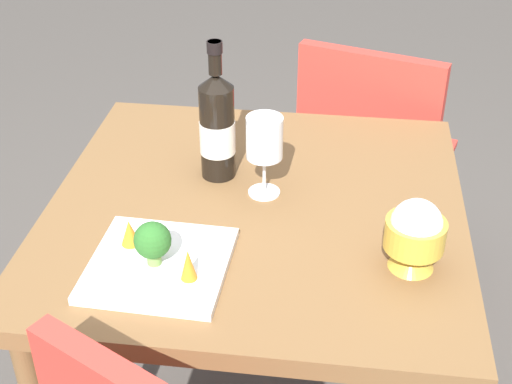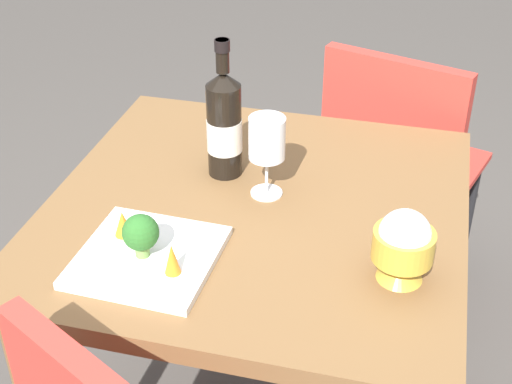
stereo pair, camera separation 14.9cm
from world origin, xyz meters
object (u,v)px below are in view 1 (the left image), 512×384
Objects in this scene: serving_plate at (159,265)px; carrot_garnish_right at (130,232)px; wine_bottle at (217,126)px; rice_bowl at (415,234)px; wine_glass at (264,140)px; broccoli_floret at (153,241)px; chair_by_wall at (371,148)px; carrot_garnish_left at (188,265)px.

serving_plate is 4.98× the size of carrot_garnish_right.
rice_bowl is (-0.41, 0.27, -0.05)m from wine_bottle.
wine_glass is (-0.11, 0.06, 0.01)m from wine_bottle.
broccoli_floret is (0.46, 0.07, -0.01)m from rice_bowl.
serving_plate is at bearing -133.93° from broccoli_floret.
wine_bottle reaches higher than rice_bowl.
chair_by_wall is 16.36× the size of carrot_garnish_right.
chair_by_wall is 0.97m from carrot_garnish_right.
carrot_garnish_left is (0.09, 0.32, -0.08)m from wine_glass.
rice_bowl is at bearing -171.16° from broccoli_floret.
carrot_garnish_right is at bearing 45.85° from wine_glass.
chair_by_wall is at bearing -123.93° from wine_bottle.
serving_plate is 0.06m from broccoli_floret.
chair_by_wall is 0.85m from rice_bowl.
rice_bowl is 0.47m from broccoli_floret.
wine_bottle is at bearing -33.91° from rice_bowl.
serving_plate is at bearing 81.46° from wine_bottle.
serving_plate is (0.16, 0.28, -0.12)m from wine_glass.
broccoli_floret is at bearing 138.82° from carrot_garnish_right.
wine_glass reaches higher than carrot_garnish_left.
wine_glass reaches higher than serving_plate.
wine_glass is at bearing -106.68° from carrot_garnish_left.
carrot_garnish_left is at bearing 92.13° from wine_bottle.
chair_by_wall is 2.74× the size of wine_bottle.
wine_bottle is 0.49m from rice_bowl.
broccoli_floret is (0.01, 0.01, 0.06)m from serving_plate.
rice_bowl reaches higher than broccoli_floret.
wine_glass is (0.24, 0.59, 0.33)m from chair_by_wall.
wine_glass is 0.34m from carrot_garnish_left.
wine_bottle reaches higher than chair_by_wall.
wine_bottle is 2.19× the size of rice_bowl.
chair_by_wall is 1.00m from broccoli_floret.
carrot_garnish_right reaches higher than serving_plate.
carrot_garnish_right is (0.22, 0.23, -0.09)m from wine_glass.
broccoli_floret is 1.65× the size of carrot_garnish_right.
rice_bowl is (-0.05, 0.80, 0.27)m from chair_by_wall.
wine_glass is at bearing -35.35° from rice_bowl.
serving_plate is 4.23× the size of carrot_garnish_left.
broccoli_floret is at bearing 8.84° from rice_bowl.
wine_glass is 0.69× the size of serving_plate.
wine_glass is at bearing -120.40° from broccoli_floret.
serving_plate is (0.46, 0.07, -0.07)m from rice_bowl.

